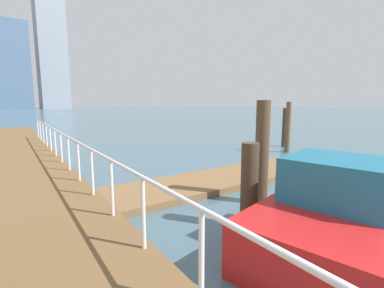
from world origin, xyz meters
The scene contains 10 objects.
ground_plane centered at (0.00, 20.00, 0.00)m, with size 300.00×300.00×0.00m, color #476675.
floating_dock centered at (2.37, 8.34, 0.09)m, with size 11.74×2.00×0.18m, color olive.
boardwalk_railing centered at (-3.15, 8.83, 1.22)m, with size 0.06×23.73×1.08m.
dock_piling_0 centered at (0.43, 6.38, 1.27)m, with size 0.33×0.33×2.54m, color brown.
dock_piling_2 centered at (-0.82, 5.57, 0.86)m, with size 0.34×0.34×1.71m, color #473826.
dock_piling_3 centered at (8.42, 11.79, 1.10)m, with size 0.30×0.30×2.19m, color #473826.
dock_piling_4 centered at (7.00, 10.53, 1.27)m, with size 0.25×0.25×2.54m, color brown.
moored_boat_0 centered at (0.11, 4.26, 0.56)m, with size 4.95×2.94×1.59m.
skyline_tower_2 centered at (-2.57, 128.27, 16.20)m, with size 13.12×12.86×32.41m, color slate.
skyline_tower_3 centered at (14.48, 142.81, 27.92)m, with size 11.95×8.19×55.85m, color #8C939E.
Camera 1 is at (-4.63, 1.94, 2.46)m, focal length 25.53 mm.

